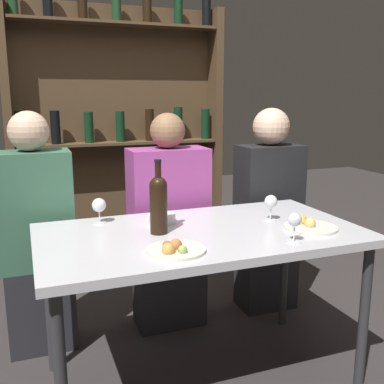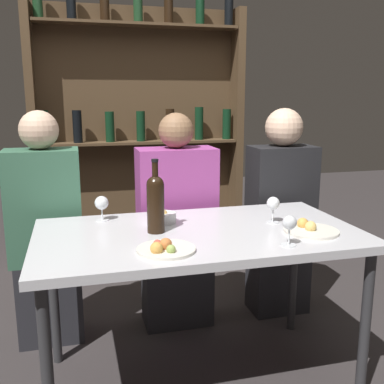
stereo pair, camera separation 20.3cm
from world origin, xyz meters
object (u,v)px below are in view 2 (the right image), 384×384
at_px(wine_glass_2, 273,205).
at_px(seated_person_center, 177,229).
at_px(wine_bottle, 156,201).
at_px(wine_glass_1, 102,204).
at_px(snack_bowl, 163,217).
at_px(food_plate_1, 309,229).
at_px(seated_person_right, 280,218).
at_px(seated_person_left, 46,236).
at_px(food_plate_0, 165,248).
at_px(wine_glass_0, 290,224).

distance_m(wine_glass_2, seated_person_center, 0.67).
height_order(wine_bottle, seated_person_center, seated_person_center).
distance_m(wine_bottle, wine_glass_1, 0.33).
height_order(snack_bowl, seated_person_center, seated_person_center).
height_order(food_plate_1, snack_bowl, snack_bowl).
bearing_deg(seated_person_right, wine_glass_2, -119.58).
bearing_deg(snack_bowl, seated_person_left, 144.55).
bearing_deg(snack_bowl, wine_glass_1, 159.25).
bearing_deg(food_plate_0, wine_glass_2, 24.84).
bearing_deg(seated_person_left, snack_bowl, -35.45).
xyz_separation_m(wine_bottle, seated_person_left, (-0.49, 0.53, -0.28)).
xyz_separation_m(wine_bottle, seated_person_center, (0.21, 0.53, -0.30)).
height_order(food_plate_0, seated_person_right, seated_person_right).
bearing_deg(seated_person_left, wine_glass_1, -46.05).
bearing_deg(wine_glass_1, seated_person_left, 133.95).
distance_m(seated_person_center, seated_person_right, 0.64).
relative_size(wine_bottle, snack_bowl, 2.57).
relative_size(wine_bottle, wine_glass_1, 2.69).
xyz_separation_m(wine_glass_0, seated_person_center, (-0.26, 0.84, -0.25)).
xyz_separation_m(wine_glass_0, wine_glass_1, (-0.69, 0.55, -0.00)).
height_order(wine_bottle, food_plate_0, wine_bottle).
distance_m(snack_bowl, seated_person_right, 0.90).
relative_size(wine_glass_0, wine_glass_1, 1.03).
height_order(food_plate_1, seated_person_left, seated_person_left).
distance_m(snack_bowl, seated_person_left, 0.69).
relative_size(food_plate_1, snack_bowl, 1.90).
height_order(wine_glass_0, seated_person_left, seated_person_left).
relative_size(wine_glass_1, food_plate_0, 0.52).
relative_size(snack_bowl, seated_person_left, 0.10).
height_order(wine_glass_0, wine_glass_1, wine_glass_0).
bearing_deg(seated_person_center, seated_person_right, 0.00).
distance_m(wine_glass_2, seated_person_right, 0.64).
distance_m(wine_glass_1, snack_bowl, 0.29).
xyz_separation_m(food_plate_1, snack_bowl, (-0.59, 0.31, 0.01)).
height_order(wine_glass_1, seated_person_center, seated_person_center).
bearing_deg(food_plate_1, wine_glass_2, 118.65).
bearing_deg(food_plate_0, food_plate_1, 7.68).
height_order(food_plate_1, seated_person_center, seated_person_center).
bearing_deg(wine_glass_2, snack_bowl, 164.54).
bearing_deg(wine_glass_0, wine_glass_1, 141.10).
xyz_separation_m(wine_glass_0, food_plate_1, (0.17, 0.14, -0.07)).
xyz_separation_m(wine_bottle, snack_bowl, (0.06, 0.14, -0.11)).
distance_m(wine_glass_0, food_plate_0, 0.49).
bearing_deg(food_plate_0, seated_person_center, 74.03).
bearing_deg(wine_glass_0, food_plate_1, 40.05).
relative_size(food_plate_1, seated_person_left, 0.19).
distance_m(snack_bowl, seated_person_center, 0.46).
relative_size(wine_glass_0, wine_glass_2, 0.99).
relative_size(snack_bowl, seated_person_center, 0.10).
bearing_deg(wine_glass_0, seated_person_left, 138.88).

